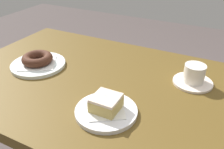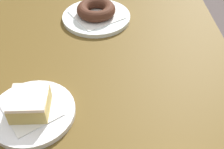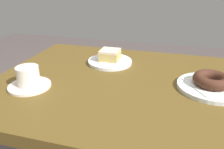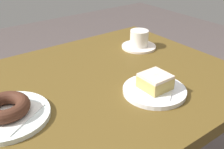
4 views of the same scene
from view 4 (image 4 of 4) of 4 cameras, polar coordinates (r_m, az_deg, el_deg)
table at (r=0.89m, az=-5.72°, el=-7.03°), size 1.05×0.73×0.71m
plate_glazed_square at (r=0.82m, az=9.00°, el=-3.39°), size 0.19×0.19×0.01m
napkin_glazed_square at (r=0.81m, az=9.04°, el=-2.88°), size 0.15×0.15×0.00m
donut_glazed_square at (r=0.80m, az=9.17°, el=-1.44°), size 0.08×0.08×0.04m
plate_chocolate_ring at (r=0.75m, az=-21.37°, el=-8.16°), size 0.22×0.22×0.01m
napkin_chocolate_ring at (r=0.75m, az=-21.48°, el=-7.65°), size 0.19×0.19×0.00m
donut_chocolate_ring at (r=0.74m, az=-21.74°, el=-6.42°), size 0.12×0.12×0.04m
coffee_cup at (r=1.12m, az=5.78°, el=7.19°), size 0.14×0.14×0.07m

